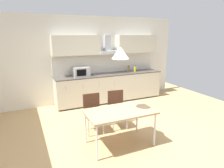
# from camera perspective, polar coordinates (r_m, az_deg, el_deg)

# --- Properties ---
(ground_plane) EXTENTS (8.66, 7.66, 0.02)m
(ground_plane) POSITION_cam_1_polar(r_m,az_deg,el_deg) (4.51, 0.43, -14.84)
(ground_plane) COLOR tan
(wall_back) EXTENTS (6.93, 0.10, 2.73)m
(wall_back) POSITION_cam_1_polar(r_m,az_deg,el_deg) (6.45, -9.43, 6.71)
(wall_back) COLOR silver
(wall_back) RESTS_ON ground_plane
(kitchen_counter) EXTENTS (3.56, 0.67, 0.92)m
(kitchen_counter) POSITION_cam_1_polar(r_m,az_deg,el_deg) (6.58, -0.55, -0.94)
(kitchen_counter) COLOR #333333
(kitchen_counter) RESTS_ON ground_plane
(backsplash_tile) EXTENTS (3.54, 0.02, 0.59)m
(backsplash_tile) POSITION_cam_1_polar(r_m,az_deg,el_deg) (6.71, -1.64, 5.92)
(backsplash_tile) COLOR silver
(backsplash_tile) RESTS_ON kitchen_counter
(upper_wall_cabinets) EXTENTS (3.54, 0.40, 0.59)m
(upper_wall_cabinets) POSITION_cam_1_polar(r_m,az_deg,el_deg) (6.51, -1.13, 11.15)
(upper_wall_cabinets) COLOR beige
(microwave) EXTENTS (0.48, 0.35, 0.28)m
(microwave) POSITION_cam_1_polar(r_m,az_deg,el_deg) (6.13, -8.78, 3.51)
(microwave) COLOR #ADADB2
(microwave) RESTS_ON kitchen_counter
(bottle_yellow) EXTENTS (0.06, 0.06, 0.22)m
(bottle_yellow) POSITION_cam_1_polar(r_m,az_deg,el_deg) (6.86, 6.61, 4.31)
(bottle_yellow) COLOR yellow
(bottle_yellow) RESTS_ON kitchen_counter
(bottle_brown) EXTENTS (0.08, 0.08, 0.22)m
(bottle_brown) POSITION_cam_1_polar(r_m,az_deg,el_deg) (6.81, 4.78, 4.26)
(bottle_brown) COLOR brown
(bottle_brown) RESTS_ON kitchen_counter
(dining_table) EXTENTS (1.33, 0.78, 0.72)m
(dining_table) POSITION_cam_1_polar(r_m,az_deg,el_deg) (3.94, 2.24, -8.30)
(dining_table) COLOR tan
(dining_table) RESTS_ON ground_plane
(chair_far_left) EXTENTS (0.43, 0.43, 0.87)m
(chair_far_left) POSITION_cam_1_polar(r_m,az_deg,el_deg) (4.54, -5.56, -7.11)
(chair_far_left) COLOR #4C2D1E
(chair_far_left) RESTS_ON ground_plane
(chair_far_right) EXTENTS (0.44, 0.44, 0.87)m
(chair_far_right) POSITION_cam_1_polar(r_m,az_deg,el_deg) (4.76, 1.36, -6.05)
(chair_far_right) COLOR #4C2D1E
(chair_far_right) RESTS_ON ground_plane
(pendant_lamp) EXTENTS (0.32, 0.32, 0.22)m
(pendant_lamp) POSITION_cam_1_polar(r_m,az_deg,el_deg) (3.65, 2.42, 8.92)
(pendant_lamp) COLOR silver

